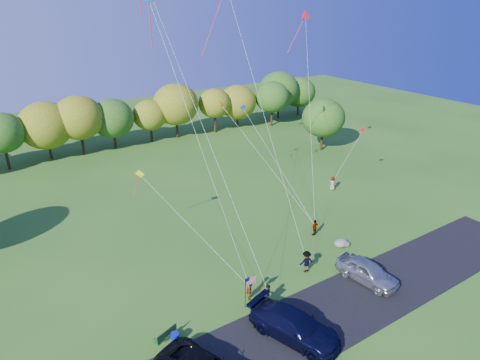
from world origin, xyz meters
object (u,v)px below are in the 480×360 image
at_px(minivan_silver, 367,271).
at_px(minivan_navy, 294,326).
at_px(flyer_a, 250,288).
at_px(flyer_c, 306,262).
at_px(flyer_e, 333,183).
at_px(park_bench, 167,335).
at_px(trash_barrel, 175,339).
at_px(flyer_b, 268,294).
at_px(flyer_d, 315,228).

bearing_deg(minivan_silver, minivan_navy, -177.56).
xyz_separation_m(flyer_a, flyer_c, (5.67, 0.28, 0.00)).
height_order(flyer_e, park_bench, flyer_e).
relative_size(flyer_a, trash_barrel, 2.23).
xyz_separation_m(flyer_b, flyer_d, (9.39, 5.42, -0.04)).
distance_m(flyer_a, park_bench, 6.83).
distance_m(flyer_c, flyer_d, 5.95).
relative_size(minivan_silver, flyer_b, 3.04).
height_order(flyer_b, flyer_c, flyer_c).
bearing_deg(flyer_c, flyer_d, -124.91).
distance_m(minivan_navy, flyer_b, 3.60).
distance_m(minivan_silver, trash_barrel, 15.34).
bearing_deg(trash_barrel, flyer_e, 24.91).
height_order(minivan_navy, trash_barrel, minivan_navy).
distance_m(minivan_silver, flyer_c, 4.68).
height_order(flyer_a, trash_barrel, flyer_a).
height_order(flyer_a, park_bench, flyer_a).
bearing_deg(minivan_silver, park_bench, 162.45).
relative_size(flyer_c, trash_barrel, 2.23).
height_order(minivan_silver, flyer_d, minivan_silver).
height_order(flyer_c, flyer_e, flyer_c).
distance_m(flyer_e, trash_barrel, 27.78).
relative_size(flyer_e, park_bench, 1.01).
bearing_deg(flyer_b, flyer_a, 128.49).
xyz_separation_m(minivan_silver, flyer_c, (-3.04, 3.56, 0.02)).
height_order(flyer_a, flyer_e, flyer_a).
height_order(minivan_silver, flyer_a, flyer_a).
relative_size(flyer_c, park_bench, 1.16).
relative_size(flyer_a, park_bench, 1.16).
bearing_deg(trash_barrel, flyer_d, 17.66).
bearing_deg(minivan_navy, flyer_e, 21.00).
bearing_deg(trash_barrel, flyer_a, 9.75).
xyz_separation_m(minivan_silver, park_bench, (-15.50, 2.71, -0.42)).
bearing_deg(flyer_c, minivan_navy, 56.79).
bearing_deg(flyer_c, minivan_silver, 144.59).
relative_size(flyer_b, park_bench, 1.02).
height_order(minivan_navy, minivan_silver, minivan_navy).
distance_m(minivan_silver, flyer_a, 9.30).
height_order(flyer_a, flyer_c, flyer_c).
bearing_deg(minivan_navy, park_bench, 130.10).
bearing_deg(trash_barrel, minivan_silver, -8.12).
bearing_deg(minivan_silver, trash_barrel, 164.26).
xyz_separation_m(minivan_navy, flyer_e, (18.55, 15.38, -0.15)).
relative_size(minivan_navy, park_bench, 3.86).
xyz_separation_m(flyer_d, trash_barrel, (-16.62, -5.29, -0.36)).
distance_m(minivan_navy, flyer_c, 7.47).
distance_m(flyer_b, flyer_c, 5.13).
xyz_separation_m(minivan_navy, flyer_a, (-0.18, 4.79, -0.03)).
bearing_deg(flyer_b, minivan_navy, -92.74).
bearing_deg(park_bench, flyer_a, -14.54).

